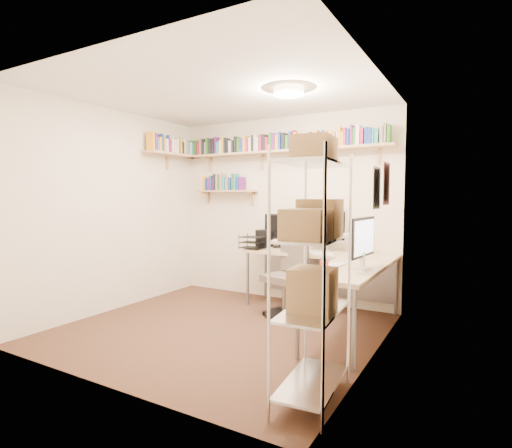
{
  "coord_description": "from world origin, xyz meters",
  "views": [
    {
      "loc": [
        2.41,
        -3.46,
        1.43
      ],
      "look_at": [
        0.13,
        0.55,
        1.1
      ],
      "focal_mm": 28.0,
      "sensor_mm": 36.0,
      "label": 1
    }
  ],
  "objects": [
    {
      "name": "room_shell",
      "position": [
        0.0,
        0.0,
        1.55
      ],
      "size": [
        3.24,
        3.04,
        2.52
      ],
      "color": "beige",
      "rests_on": "ground"
    },
    {
      "name": "corner_desk",
      "position": [
        0.7,
        0.97,
        0.72
      ],
      "size": [
        1.95,
        1.9,
        1.27
      ],
      "color": "#DCB78F",
      "rests_on": "ground"
    },
    {
      "name": "office_chair",
      "position": [
        0.41,
        0.8,
        0.4
      ],
      "size": [
        0.51,
        0.53,
        0.96
      ],
      "rotation": [
        0.0,
        0.0,
        -0.23
      ],
      "color": "black",
      "rests_on": "ground"
    },
    {
      "name": "wire_rack",
      "position": [
        1.42,
        -0.93,
        1.13
      ],
      "size": [
        0.43,
        0.78,
        1.83
      ],
      "rotation": [
        0.0,
        0.0,
        0.09
      ],
      "color": "silver",
      "rests_on": "ground"
    },
    {
      "name": "wall_shelves",
      "position": [
        -0.42,
        1.3,
        2.03
      ],
      "size": [
        3.12,
        1.09,
        0.8
      ],
      "color": "tan",
      "rests_on": "ground"
    },
    {
      "name": "ground",
      "position": [
        0.0,
        0.0,
        0.0
      ],
      "size": [
        3.2,
        3.2,
        0.0
      ],
      "primitive_type": "plane",
      "color": "#482F1E",
      "rests_on": "ground"
    }
  ]
}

